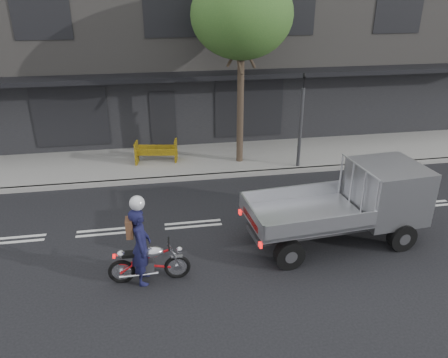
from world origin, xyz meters
TOP-DOWN VIEW (x-y plane):
  - ground at (0.00, 0.00)m, footprint 80.00×80.00m
  - sidewalk at (0.00, 4.70)m, footprint 32.00×3.20m
  - kerb at (0.00, 3.10)m, footprint 32.00×0.20m
  - building_main at (0.00, 11.30)m, footprint 26.00×10.00m
  - street_tree at (2.20, 4.20)m, footprint 3.40×3.40m
  - traffic_light_pole at (4.20, 3.35)m, footprint 0.12×0.12m
  - motorcycle at (-1.24, -2.34)m, footprint 1.87×0.54m
  - rider at (-1.39, -2.34)m, footprint 0.46×0.69m
  - flatbed_ute at (4.56, -1.38)m, footprint 4.69×2.24m
  - construction_barrier at (-0.86, 4.36)m, footprint 1.62×0.87m

SIDE VIEW (x-z plane):
  - ground at x=0.00m, z-range 0.00..0.00m
  - sidewalk at x=0.00m, z-range 0.00..0.15m
  - kerb at x=0.00m, z-range 0.00..0.15m
  - motorcycle at x=-1.24m, z-range 0.01..0.97m
  - construction_barrier at x=-0.86m, z-range 0.15..1.01m
  - rider at x=-1.39m, z-range 0.00..1.85m
  - flatbed_ute at x=4.56m, z-range 0.15..2.26m
  - traffic_light_pole at x=4.20m, z-range -0.10..3.40m
  - building_main at x=0.00m, z-range 0.00..8.00m
  - street_tree at x=2.20m, z-range 1.90..8.65m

